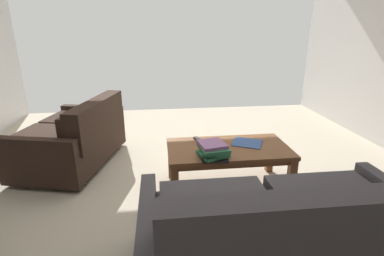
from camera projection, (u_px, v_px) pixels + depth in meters
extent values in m
cube|color=beige|center=(188.00, 183.00, 3.09)|extent=(5.61, 5.92, 0.01)
cylinder|color=black|center=(340.00, 223.00, 2.40)|extent=(0.05, 0.05, 0.06)
cylinder|color=black|center=(168.00, 237.00, 2.24)|extent=(0.05, 0.05, 0.06)
cube|color=#4C474C|center=(276.00, 239.00, 1.92)|extent=(1.58, 0.83, 0.34)
cube|color=#4C474C|center=(336.00, 205.00, 1.91)|extent=(0.74, 0.73, 0.10)
cube|color=#4C474C|center=(219.00, 214.00, 1.82)|extent=(0.74, 0.73, 0.10)
cube|color=#4C474C|center=(310.00, 233.00, 1.48)|extent=(1.58, 0.19, 0.43)
cube|color=#4C474C|center=(366.00, 215.00, 1.63)|extent=(0.71, 0.12, 0.30)
cube|color=#4C474C|center=(229.00, 225.00, 1.54)|extent=(0.71, 0.12, 0.30)
cube|color=#4C474C|center=(149.00, 241.00, 1.81)|extent=(0.10, 0.82, 0.50)
cylinder|color=black|center=(67.00, 145.00, 4.00)|extent=(0.06, 0.06, 0.06)
cylinder|color=black|center=(19.00, 179.00, 3.10)|extent=(0.06, 0.06, 0.06)
cylinder|color=black|center=(117.00, 147.00, 3.91)|extent=(0.06, 0.06, 0.06)
cylinder|color=black|center=(83.00, 183.00, 3.01)|extent=(0.06, 0.06, 0.06)
cube|color=#33231C|center=(71.00, 146.00, 3.44)|extent=(1.10, 1.30, 0.35)
cube|color=#33231C|center=(79.00, 120.00, 3.63)|extent=(0.85, 0.69, 0.10)
cube|color=#33231C|center=(53.00, 136.00, 3.10)|extent=(0.85, 0.69, 0.10)
cube|color=#33231C|center=(97.00, 119.00, 3.28)|extent=(0.45, 1.13, 0.44)
cube|color=#33231C|center=(99.00, 112.00, 3.56)|extent=(0.24, 0.52, 0.30)
cube|color=#33231C|center=(76.00, 127.00, 3.03)|extent=(0.24, 0.52, 0.30)
cube|color=#33231C|center=(94.00, 124.00, 3.99)|extent=(0.84, 0.31, 0.51)
cube|color=#33231C|center=(38.00, 163.00, 2.84)|extent=(0.84, 0.31, 0.51)
cube|color=brown|center=(228.00, 149.00, 2.87)|extent=(1.20, 0.64, 0.04)
cube|color=brown|center=(228.00, 153.00, 2.89)|extent=(1.10, 0.58, 0.05)
cube|color=brown|center=(270.00, 155.00, 3.27)|extent=(0.07, 0.07, 0.40)
cube|color=brown|center=(171.00, 160.00, 3.14)|extent=(0.07, 0.07, 0.40)
cube|color=brown|center=(291.00, 179.00, 2.75)|extent=(0.07, 0.07, 0.40)
cube|color=brown|center=(175.00, 186.00, 2.62)|extent=(0.07, 0.07, 0.40)
cube|color=black|center=(214.00, 156.00, 2.63)|extent=(0.24, 0.26, 0.02)
cube|color=#337F51|center=(213.00, 154.00, 2.63)|extent=(0.30, 0.29, 0.03)
cube|color=#337F51|center=(214.00, 151.00, 2.62)|extent=(0.26, 0.26, 0.03)
cube|color=#337F51|center=(213.00, 148.00, 2.60)|extent=(0.27, 0.28, 0.03)
cube|color=#996699|center=(212.00, 144.00, 2.61)|extent=(0.26, 0.27, 0.03)
cube|color=black|center=(198.00, 140.00, 3.02)|extent=(0.09, 0.17, 0.02)
cube|color=#59595B|center=(198.00, 139.00, 3.02)|extent=(0.06, 0.11, 0.00)
cube|color=#385693|center=(247.00, 143.00, 2.96)|extent=(0.37, 0.36, 0.01)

